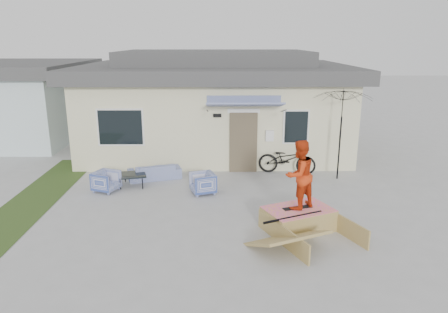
{
  "coord_description": "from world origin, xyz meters",
  "views": [
    {
      "loc": [
        0.17,
        -9.58,
        4.49
      ],
      "look_at": [
        0.3,
        1.8,
        1.3
      ],
      "focal_mm": 33.58,
      "sensor_mm": 36.0,
      "label": 1
    }
  ],
  "objects_px": {
    "armchair_left": "(106,180)",
    "bicycle": "(287,156)",
    "coffee_table": "(134,180)",
    "skate_ramp": "(298,219)",
    "skater": "(299,174)",
    "patio_umbrella": "(341,127)",
    "armchair_right": "(203,182)",
    "loveseat": "(155,169)",
    "skateboard": "(297,207)"
  },
  "relations": [
    {
      "from": "loveseat",
      "to": "armchair_right",
      "type": "distance_m",
      "value": 2.17
    },
    {
      "from": "skate_ramp",
      "to": "armchair_left",
      "type": "bearing_deg",
      "value": 129.19
    },
    {
      "from": "coffee_table",
      "to": "armchair_right",
      "type": "bearing_deg",
      "value": -17.93
    },
    {
      "from": "loveseat",
      "to": "skater",
      "type": "distance_m",
      "value": 5.7
    },
    {
      "from": "patio_umbrella",
      "to": "skateboard",
      "type": "bearing_deg",
      "value": -118.25
    },
    {
      "from": "armchair_right",
      "to": "bicycle",
      "type": "bearing_deg",
      "value": 105.3
    },
    {
      "from": "bicycle",
      "to": "skateboard",
      "type": "bearing_deg",
      "value": -171.86
    },
    {
      "from": "skateboard",
      "to": "bicycle",
      "type": "bearing_deg",
      "value": 66.78
    },
    {
      "from": "skateboard",
      "to": "skater",
      "type": "distance_m",
      "value": 0.86
    },
    {
      "from": "coffee_table",
      "to": "skate_ramp",
      "type": "distance_m",
      "value": 5.67
    },
    {
      "from": "armchair_left",
      "to": "coffee_table",
      "type": "bearing_deg",
      "value": -33.31
    },
    {
      "from": "patio_umbrella",
      "to": "skater",
      "type": "xyz_separation_m",
      "value": [
        -2.04,
        -3.8,
        -0.34
      ]
    },
    {
      "from": "bicycle",
      "to": "skater",
      "type": "relative_size",
      "value": 1.17
    },
    {
      "from": "bicycle",
      "to": "patio_umbrella",
      "type": "height_order",
      "value": "patio_umbrella"
    },
    {
      "from": "coffee_table",
      "to": "bicycle",
      "type": "height_order",
      "value": "bicycle"
    },
    {
      "from": "coffee_table",
      "to": "skater",
      "type": "height_order",
      "value": "skater"
    },
    {
      "from": "coffee_table",
      "to": "bicycle",
      "type": "bearing_deg",
      "value": 13.19
    },
    {
      "from": "armchair_left",
      "to": "armchair_right",
      "type": "xyz_separation_m",
      "value": [
        2.95,
        -0.22,
        0.0
      ]
    },
    {
      "from": "patio_umbrella",
      "to": "bicycle",
      "type": "bearing_deg",
      "value": 160.36
    },
    {
      "from": "armchair_right",
      "to": "patio_umbrella",
      "type": "xyz_separation_m",
      "value": [
        4.44,
        1.33,
        1.4
      ]
    },
    {
      "from": "bicycle",
      "to": "loveseat",
      "type": "bearing_deg",
      "value": 110.26
    },
    {
      "from": "skateboard",
      "to": "skater",
      "type": "relative_size",
      "value": 0.45
    },
    {
      "from": "loveseat",
      "to": "coffee_table",
      "type": "bearing_deg",
      "value": 31.87
    },
    {
      "from": "skate_ramp",
      "to": "armchair_right",
      "type": "bearing_deg",
      "value": 110.08
    },
    {
      "from": "armchair_right",
      "to": "patio_umbrella",
      "type": "relative_size",
      "value": 0.31
    },
    {
      "from": "coffee_table",
      "to": "skate_ramp",
      "type": "xyz_separation_m",
      "value": [
        4.65,
        -3.23,
        0.07
      ]
    },
    {
      "from": "patio_umbrella",
      "to": "skateboard",
      "type": "distance_m",
      "value": 4.47
    },
    {
      "from": "bicycle",
      "to": "skateboard",
      "type": "height_order",
      "value": "bicycle"
    },
    {
      "from": "loveseat",
      "to": "coffee_table",
      "type": "relative_size",
      "value": 2.24
    },
    {
      "from": "loveseat",
      "to": "skater",
      "type": "relative_size",
      "value": 1.02
    },
    {
      "from": "loveseat",
      "to": "armchair_right",
      "type": "height_order",
      "value": "armchair_right"
    },
    {
      "from": "armchair_left",
      "to": "armchair_right",
      "type": "bearing_deg",
      "value": -72.28
    },
    {
      "from": "bicycle",
      "to": "skateboard",
      "type": "xyz_separation_m",
      "value": [
        -0.43,
        -4.37,
        -0.08
      ]
    },
    {
      "from": "coffee_table",
      "to": "patio_umbrella",
      "type": "distance_m",
      "value": 6.88
    },
    {
      "from": "bicycle",
      "to": "patio_umbrella",
      "type": "xyz_separation_m",
      "value": [
        1.61,
        -0.57,
        1.12
      ]
    },
    {
      "from": "coffee_table",
      "to": "patio_umbrella",
      "type": "xyz_separation_m",
      "value": [
        6.67,
        0.61,
        1.56
      ]
    },
    {
      "from": "armchair_right",
      "to": "coffee_table",
      "type": "relative_size",
      "value": 0.92
    },
    {
      "from": "armchair_right",
      "to": "skate_ramp",
      "type": "bearing_deg",
      "value": 25.31
    },
    {
      "from": "armchair_right",
      "to": "skater",
      "type": "xyz_separation_m",
      "value": [
        2.4,
        -2.46,
        1.06
      ]
    },
    {
      "from": "armchair_left",
      "to": "bicycle",
      "type": "distance_m",
      "value": 6.03
    },
    {
      "from": "armchair_right",
      "to": "skateboard",
      "type": "distance_m",
      "value": 3.45
    },
    {
      "from": "coffee_table",
      "to": "patio_umbrella",
      "type": "height_order",
      "value": "patio_umbrella"
    },
    {
      "from": "loveseat",
      "to": "armchair_right",
      "type": "bearing_deg",
      "value": 121.93
    },
    {
      "from": "loveseat",
      "to": "coffee_table",
      "type": "height_order",
      "value": "loveseat"
    },
    {
      "from": "patio_umbrella",
      "to": "armchair_right",
      "type": "bearing_deg",
      "value": -163.29
    },
    {
      "from": "skate_ramp",
      "to": "skater",
      "type": "distance_m",
      "value": 1.15
    },
    {
      "from": "armchair_right",
      "to": "skateboard",
      "type": "xyz_separation_m",
      "value": [
        2.4,
        -2.46,
        0.2
      ]
    },
    {
      "from": "armchair_left",
      "to": "armchair_right",
      "type": "relative_size",
      "value": 0.99
    },
    {
      "from": "loveseat",
      "to": "bicycle",
      "type": "distance_m",
      "value": 4.53
    },
    {
      "from": "skateboard",
      "to": "skater",
      "type": "height_order",
      "value": "skater"
    }
  ]
}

